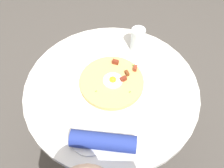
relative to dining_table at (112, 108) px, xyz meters
name	(u,v)px	position (x,y,z in m)	size (l,w,h in m)	color
ground_plane	(112,152)	(0.00, 0.00, -0.58)	(6.00, 6.00, 0.00)	#4C4742
dining_table	(112,108)	(0.00, 0.00, 0.00)	(0.80, 0.80, 0.76)	silver
pizza_plate	(113,84)	(0.00, 0.02, 0.19)	(0.33, 0.33, 0.01)	white
breakfast_pizza	(113,82)	(0.01, 0.02, 0.21)	(0.29, 0.29, 0.05)	#DFB063
bread_plate	(90,137)	(-0.08, -0.25, 0.19)	(0.17, 0.17, 0.01)	white
napkin	(169,110)	(0.25, -0.11, 0.18)	(0.17, 0.14, 0.00)	white
fork	(173,112)	(0.27, -0.12, 0.19)	(0.18, 0.01, 0.01)	silver
knife	(166,108)	(0.24, -0.10, 0.19)	(0.18, 0.01, 0.01)	silver
water_glass	(138,40)	(0.12, 0.25, 0.25)	(0.07, 0.07, 0.13)	silver
salt_shaker	(54,79)	(-0.27, 0.02, 0.21)	(0.03, 0.03, 0.06)	white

